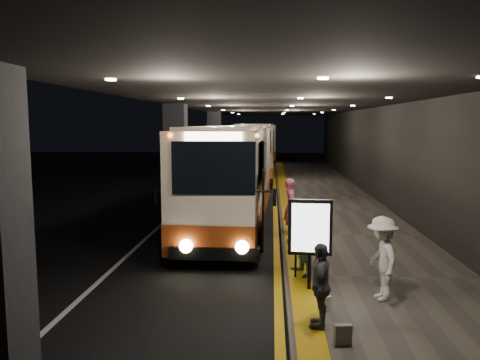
{
  "coord_description": "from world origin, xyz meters",
  "views": [
    {
      "loc": [
        2.19,
        -13.76,
        3.65
      ],
      "look_at": [
        1.09,
        2.32,
        1.7
      ],
      "focal_mm": 35.0,
      "sensor_mm": 36.0,
      "label": 1
    }
  ],
  "objects_px": {
    "coach_second": "(256,153)",
    "passenger_boarding": "(291,206)",
    "coach_main": "(233,180)",
    "passenger_waiting_green": "(301,239)",
    "info_sign": "(310,229)",
    "stanchion_post": "(296,255)",
    "coach_third": "(262,143)",
    "bag_polka": "(343,335)",
    "bag_plain": "(325,303)",
    "passenger_waiting_grey": "(321,285)",
    "passenger_waiting_white": "(382,258)"
  },
  "relations": [
    {
      "from": "bag_plain",
      "to": "info_sign",
      "type": "xyz_separation_m",
      "value": [
        -0.21,
        1.11,
        1.17
      ]
    },
    {
      "from": "passenger_boarding",
      "to": "passenger_waiting_grey",
      "type": "distance_m",
      "value": 6.89
    },
    {
      "from": "passenger_waiting_white",
      "to": "info_sign",
      "type": "relative_size",
      "value": 0.87
    },
    {
      "from": "passenger_waiting_white",
      "to": "bag_plain",
      "type": "height_order",
      "value": "passenger_waiting_white"
    },
    {
      "from": "bag_polka",
      "to": "bag_plain",
      "type": "height_order",
      "value": "bag_polka"
    },
    {
      "from": "coach_third",
      "to": "passenger_waiting_white",
      "type": "xyz_separation_m",
      "value": [
        3.25,
        -37.65,
        -0.68
      ]
    },
    {
      "from": "coach_main",
      "to": "passenger_waiting_green",
      "type": "distance_m",
      "value": 6.29
    },
    {
      "from": "passenger_waiting_grey",
      "to": "info_sign",
      "type": "xyz_separation_m",
      "value": [
        -0.05,
        1.84,
        0.56
      ]
    },
    {
      "from": "coach_main",
      "to": "stanchion_post",
      "type": "bearing_deg",
      "value": -70.52
    },
    {
      "from": "coach_second",
      "to": "passenger_boarding",
      "type": "relative_size",
      "value": 6.29
    },
    {
      "from": "coach_second",
      "to": "info_sign",
      "type": "relative_size",
      "value": 5.8
    },
    {
      "from": "bag_polka",
      "to": "bag_plain",
      "type": "relative_size",
      "value": 1.2
    },
    {
      "from": "passenger_waiting_green",
      "to": "bag_plain",
      "type": "xyz_separation_m",
      "value": [
        0.33,
        -2.02,
        -0.72
      ]
    },
    {
      "from": "bag_polka",
      "to": "passenger_waiting_green",
      "type": "bearing_deg",
      "value": 97.69
    },
    {
      "from": "coach_third",
      "to": "passenger_waiting_green",
      "type": "relative_size",
      "value": 6.5
    },
    {
      "from": "coach_second",
      "to": "passenger_waiting_grey",
      "type": "distance_m",
      "value": 23.26
    },
    {
      "from": "coach_third",
      "to": "passenger_boarding",
      "type": "distance_m",
      "value": 32.2
    },
    {
      "from": "coach_second",
      "to": "passenger_boarding",
      "type": "bearing_deg",
      "value": -83.78
    },
    {
      "from": "coach_second",
      "to": "passenger_waiting_white",
      "type": "xyz_separation_m",
      "value": [
        3.29,
        -21.79,
        -0.7
      ]
    },
    {
      "from": "bag_plain",
      "to": "coach_second",
      "type": "bearing_deg",
      "value": 95.36
    },
    {
      "from": "coach_third",
      "to": "passenger_waiting_grey",
      "type": "height_order",
      "value": "coach_third"
    },
    {
      "from": "bag_polka",
      "to": "passenger_waiting_white",
      "type": "bearing_deg",
      "value": 62.54
    },
    {
      "from": "bag_plain",
      "to": "info_sign",
      "type": "relative_size",
      "value": 0.14
    },
    {
      "from": "passenger_waiting_white",
      "to": "bag_plain",
      "type": "distance_m",
      "value": 1.52
    },
    {
      "from": "info_sign",
      "to": "coach_main",
      "type": "bearing_deg",
      "value": 111.04
    },
    {
      "from": "passenger_waiting_white",
      "to": "info_sign",
      "type": "distance_m",
      "value": 1.54
    },
    {
      "from": "bag_polka",
      "to": "stanchion_post",
      "type": "bearing_deg",
      "value": 100.25
    },
    {
      "from": "stanchion_post",
      "to": "coach_second",
      "type": "bearing_deg",
      "value": 94.58
    },
    {
      "from": "bag_polka",
      "to": "bag_plain",
      "type": "xyz_separation_m",
      "value": [
        -0.13,
        1.38,
        -0.03
      ]
    },
    {
      "from": "coach_main",
      "to": "passenger_boarding",
      "type": "bearing_deg",
      "value": -40.03
    },
    {
      "from": "passenger_waiting_grey",
      "to": "passenger_boarding",
      "type": "bearing_deg",
      "value": -167.59
    },
    {
      "from": "passenger_boarding",
      "to": "passenger_waiting_white",
      "type": "distance_m",
      "value": 5.72
    },
    {
      "from": "passenger_waiting_green",
      "to": "stanchion_post",
      "type": "height_order",
      "value": "passenger_waiting_green"
    },
    {
      "from": "coach_third",
      "to": "stanchion_post",
      "type": "bearing_deg",
      "value": -89.61
    },
    {
      "from": "coach_second",
      "to": "stanchion_post",
      "type": "distance_m",
      "value": 20.64
    },
    {
      "from": "passenger_boarding",
      "to": "passenger_waiting_grey",
      "type": "height_order",
      "value": "passenger_boarding"
    },
    {
      "from": "coach_main",
      "to": "passenger_waiting_green",
      "type": "relative_size",
      "value": 6.5
    },
    {
      "from": "info_sign",
      "to": "bag_polka",
      "type": "bearing_deg",
      "value": -79.05
    },
    {
      "from": "passenger_waiting_green",
      "to": "passenger_waiting_white",
      "type": "xyz_separation_m",
      "value": [
        1.51,
        -1.38,
        -0.02
      ]
    },
    {
      "from": "coach_second",
      "to": "info_sign",
      "type": "bearing_deg",
      "value": -84.64
    },
    {
      "from": "passenger_waiting_green",
      "to": "info_sign",
      "type": "relative_size",
      "value": 0.89
    },
    {
      "from": "stanchion_post",
      "to": "passenger_waiting_grey",
      "type": "bearing_deg",
      "value": -83.57
    },
    {
      "from": "passenger_waiting_white",
      "to": "info_sign",
      "type": "xyz_separation_m",
      "value": [
        -1.39,
        0.46,
        0.46
      ]
    },
    {
      "from": "coach_second",
      "to": "bag_plain",
      "type": "bearing_deg",
      "value": -84.37
    },
    {
      "from": "info_sign",
      "to": "stanchion_post",
      "type": "relative_size",
      "value": 1.89
    },
    {
      "from": "coach_main",
      "to": "stanchion_post",
      "type": "relative_size",
      "value": 10.91
    },
    {
      "from": "coach_third",
      "to": "stanchion_post",
      "type": "height_order",
      "value": "coach_third"
    },
    {
      "from": "coach_third",
      "to": "bag_plain",
      "type": "distance_m",
      "value": 38.37
    },
    {
      "from": "coach_main",
      "to": "coach_second",
      "type": "relative_size",
      "value": 1.0
    },
    {
      "from": "coach_third",
      "to": "coach_main",
      "type": "bearing_deg",
      "value": -92.78
    }
  ]
}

